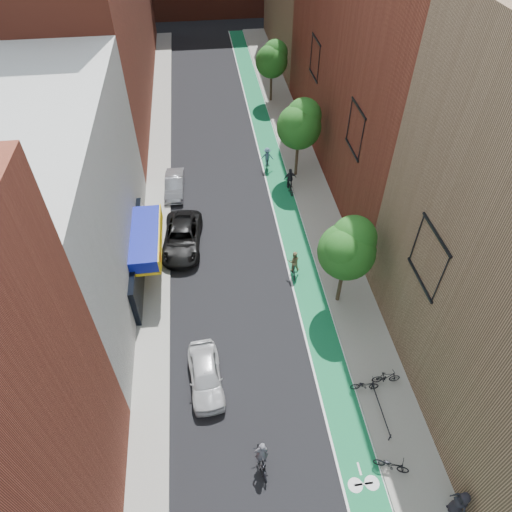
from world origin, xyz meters
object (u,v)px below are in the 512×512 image
object	(u,v)px
cyclist_lane_near	(294,265)
pedestrian	(460,503)
parked_car_white	(205,375)
parked_car_black	(182,238)
cyclist_lane_far	(267,160)
cyclist_lead	(262,459)
parked_car_silver	(175,185)
cyclist_lane_mid	(290,183)

from	to	relation	value
cyclist_lane_near	pedestrian	distance (m)	15.93
pedestrian	cyclist_lane_near	bearing A→B (deg)	-165.48
parked_car_white	parked_car_black	size ratio (longest dim) A/B	0.76
cyclist_lane_far	parked_car_black	bearing A→B (deg)	61.40
cyclist_lane_far	pedestrian	xyz separation A→B (m)	(4.25, -28.07, 0.21)
cyclist_lead	cyclist_lane_far	xyz separation A→B (m)	(3.96, 24.94, 0.16)
parked_car_white	cyclist_lead	size ratio (longest dim) A/B	2.01
parked_car_silver	cyclist_lane_far	size ratio (longest dim) A/B	2.09
parked_car_black	pedestrian	xyz separation A→B (m)	(11.69, -19.06, 0.30)
parked_car_silver	cyclist_lane_near	bearing A→B (deg)	-50.04
cyclist_lane_far	cyclist_lane_mid	bearing A→B (deg)	121.79
cyclist_lane_mid	cyclist_lane_far	xyz separation A→B (m)	(-1.35, 3.54, 0.08)
parked_car_black	cyclist_lane_near	distance (m)	8.23
cyclist_lead	cyclist_lane_mid	size ratio (longest dim) A/B	1.02
parked_car_silver	cyclist_lane_mid	bearing A→B (deg)	-4.22
cyclist_lane_near	cyclist_lane_far	bearing A→B (deg)	-85.69
parked_car_black	cyclist_lead	distance (m)	16.32
cyclist_lane_mid	cyclist_lane_near	bearing A→B (deg)	77.38
parked_car_black	cyclist_lane_mid	world-z (taller)	cyclist_lane_mid
parked_car_white	cyclist_lane_mid	bearing A→B (deg)	61.50
pedestrian	cyclist_lane_far	bearing A→B (deg)	-172.75
cyclist_lane_far	parked_car_silver	bearing A→B (deg)	27.73
cyclist_lane_near	cyclist_lane_mid	world-z (taller)	cyclist_lane_mid
cyclist_lane_far	pedestrian	distance (m)	28.39
parked_car_white	cyclist_lane_near	world-z (taller)	cyclist_lane_near
cyclist_lane_mid	pedestrian	size ratio (longest dim) A/B	1.13
parked_car_white	parked_car_black	distance (m)	11.24
parked_car_silver	cyclist_lead	xyz separation A→B (m)	(3.99, -22.55, 0.04)
cyclist_lead	pedestrian	world-z (taller)	cyclist_lead
cyclist_lead	parked_car_silver	bearing A→B (deg)	-84.95
parked_car_silver	cyclist_lead	distance (m)	22.90
parked_car_black	cyclist_lane_far	distance (m)	11.68
parked_car_silver	cyclist_lane_far	bearing A→B (deg)	19.57
pedestrian	parked_car_silver	bearing A→B (deg)	-155.94
parked_car_white	cyclist_lane_near	size ratio (longest dim) A/B	2.22
cyclist_lane_far	cyclist_lead	bearing A→B (deg)	91.96
parked_car_black	cyclist_lead	size ratio (longest dim) A/B	2.63
parked_car_black	cyclist_lane_far	xyz separation A→B (m)	(7.44, 9.00, 0.09)
parked_car_silver	parked_car_white	bearing A→B (deg)	-82.04
parked_car_white	pedestrian	world-z (taller)	pedestrian
parked_car_black	pedestrian	size ratio (longest dim) A/B	3.02
pedestrian	parked_car_black	bearing A→B (deg)	-149.84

